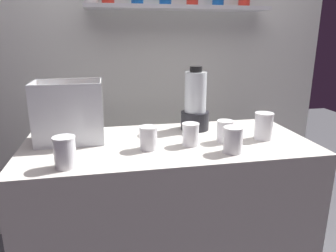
{
  "coord_description": "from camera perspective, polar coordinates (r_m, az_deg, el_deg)",
  "views": [
    {
      "loc": [
        -0.28,
        -1.44,
        1.4
      ],
      "look_at": [
        0.0,
        0.0,
        0.98
      ],
      "focal_mm": 33.5,
      "sensor_mm": 36.0,
      "label": 1
    }
  ],
  "objects": [
    {
      "name": "counter",
      "position": [
        1.75,
        -0.0,
        -16.94
      ],
      "size": [
        1.4,
        0.64,
        0.9
      ],
      "primitive_type": "cube",
      "color": "beige",
      "rests_on": "ground_plane"
    },
    {
      "name": "back_wall_unit",
      "position": [
        2.23,
        -3.75,
        12.48
      ],
      "size": [
        2.6,
        0.24,
        2.5
      ],
      "color": "silver",
      "rests_on": "ground_plane"
    },
    {
      "name": "carrot_display_bin",
      "position": [
        1.61,
        -17.3,
        0.58
      ],
      "size": [
        0.32,
        0.22,
        0.3
      ],
      "color": "white",
      "rests_on": "counter"
    },
    {
      "name": "blender_pitcher",
      "position": [
        1.72,
        4.97,
        3.94
      ],
      "size": [
        0.15,
        0.15,
        0.35
      ],
      "color": "black",
      "rests_on": "counter"
    },
    {
      "name": "juice_cup_mango_far_left",
      "position": [
        1.3,
        -18.22,
        -4.82
      ],
      "size": [
        0.09,
        0.09,
        0.13
      ],
      "color": "white",
      "rests_on": "counter"
    },
    {
      "name": "juice_cup_mango_left",
      "position": [
        1.44,
        -3.6,
        -2.46
      ],
      "size": [
        0.08,
        0.08,
        0.11
      ],
      "color": "white",
      "rests_on": "counter"
    },
    {
      "name": "juice_cup_beet_middle",
      "position": [
        1.49,
        4.11,
        -1.8
      ],
      "size": [
        0.08,
        0.08,
        0.11
      ],
      "color": "white",
      "rests_on": "counter"
    },
    {
      "name": "juice_cup_orange_right",
      "position": [
        1.42,
        11.7,
        -2.77
      ],
      "size": [
        0.09,
        0.09,
        0.12
      ],
      "color": "white",
      "rests_on": "counter"
    },
    {
      "name": "juice_cup_carrot_far_right",
      "position": [
        1.56,
        10.32,
        -1.18
      ],
      "size": [
        0.08,
        0.08,
        0.11
      ],
      "color": "white",
      "rests_on": "counter"
    },
    {
      "name": "juice_cup_mango_rightmost",
      "position": [
        1.64,
        16.97,
        -0.22
      ],
      "size": [
        0.09,
        0.09,
        0.13
      ],
      "color": "white",
      "rests_on": "counter"
    }
  ]
}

